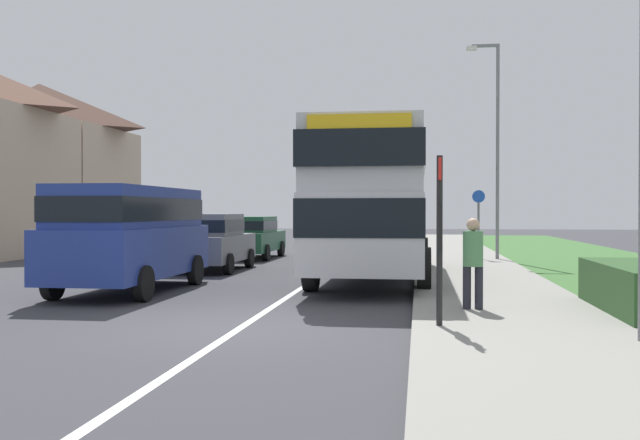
# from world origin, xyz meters

# --- Properties ---
(ground_plane) EXTENTS (120.00, 120.00, 0.00)m
(ground_plane) POSITION_xyz_m (0.00, 0.00, 0.00)
(ground_plane) COLOR #38383D
(lane_marking_centre) EXTENTS (0.14, 60.00, 0.01)m
(lane_marking_centre) POSITION_xyz_m (0.00, 8.00, 0.00)
(lane_marking_centre) COLOR silver
(lane_marking_centre) RESTS_ON ground_plane
(pavement_near_side) EXTENTS (3.20, 68.00, 0.12)m
(pavement_near_side) POSITION_xyz_m (4.20, 6.00, 0.06)
(pavement_near_side) COLOR gray
(pavement_near_side) RESTS_ON ground_plane
(roadside_hedge) EXTENTS (1.10, 3.56, 0.90)m
(roadside_hedge) POSITION_xyz_m (6.30, 1.79, 0.45)
(roadside_hedge) COLOR #2D5128
(roadside_hedge) RESTS_ON ground_plane
(double_decker_bus) EXTENTS (2.80, 9.71, 3.70)m
(double_decker_bus) POSITION_xyz_m (1.56, 7.62, 2.14)
(double_decker_bus) COLOR #BCBCC1
(double_decker_bus) RESTS_ON ground_plane
(parked_van_blue) EXTENTS (2.11, 5.22, 2.31)m
(parked_van_blue) POSITION_xyz_m (-3.63, 4.28, 1.37)
(parked_van_blue) COLOR navy
(parked_van_blue) RESTS_ON ground_plane
(parked_car_grey) EXTENTS (2.01, 4.01, 1.70)m
(parked_car_grey) POSITION_xyz_m (-3.51, 9.80, 0.93)
(parked_car_grey) COLOR slate
(parked_car_grey) RESTS_ON ground_plane
(parked_car_dark_green) EXTENTS (1.92, 4.46, 1.58)m
(parked_car_dark_green) POSITION_xyz_m (-3.56, 15.28, 0.88)
(parked_car_dark_green) COLOR #19472D
(parked_car_dark_green) RESTS_ON ground_plane
(pedestrian_at_stop) EXTENTS (0.34, 0.34, 1.67)m
(pedestrian_at_stop) POSITION_xyz_m (3.61, 1.65, 0.98)
(pedestrian_at_stop) COLOR #23232D
(pedestrian_at_stop) RESTS_ON ground_plane
(bus_stop_sign) EXTENTS (0.09, 0.52, 2.60)m
(bus_stop_sign) POSITION_xyz_m (3.00, -0.15, 1.54)
(bus_stop_sign) COLOR black
(bus_stop_sign) RESTS_ON ground_plane
(cycle_route_sign) EXTENTS (0.44, 0.08, 2.52)m
(cycle_route_sign) POSITION_xyz_m (4.77, 14.62, 1.43)
(cycle_route_sign) COLOR slate
(cycle_route_sign) RESTS_ON ground_plane
(street_lamp_near) EXTENTS (1.14, 0.20, 7.44)m
(street_lamp_near) POSITION_xyz_m (5.45, -1.03, 4.27)
(street_lamp_near) COLOR slate
(street_lamp_near) RESTS_ON ground_plane
(street_lamp_mid) EXTENTS (1.14, 0.20, 7.60)m
(street_lamp_mid) POSITION_xyz_m (5.31, 14.58, 4.35)
(street_lamp_mid) COLOR slate
(street_lamp_mid) RESTS_ON ground_plane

